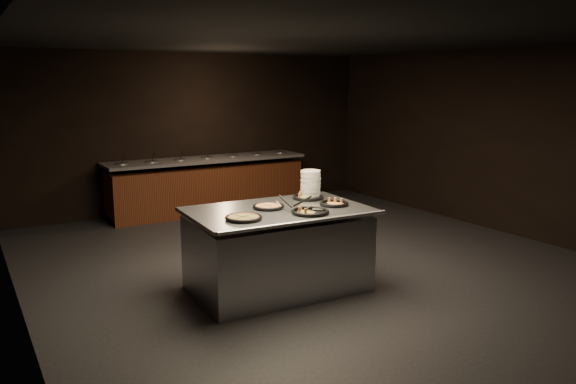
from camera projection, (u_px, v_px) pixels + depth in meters
name	position (u px, v px, depth m)	size (l,w,h in m)	color
room	(315.00, 155.00, 7.14)	(7.02, 8.02, 2.92)	black
salad_bar	(208.00, 188.00, 10.34)	(3.70, 0.83, 1.18)	#592F15
serving_counter	(278.00, 251.00, 6.42)	(2.05, 1.36, 0.96)	#B6B8BE
plate_stack	(311.00, 184.00, 6.96)	(0.25, 0.25, 0.33)	white
pan_veggie_whole	(243.00, 218.00, 5.82)	(0.39, 0.39, 0.04)	black
pan_cheese_whole	(268.00, 207.00, 6.34)	(0.36, 0.36, 0.04)	black
pan_cheese_slices_a	(308.00, 197.00, 6.87)	(0.38, 0.38, 0.04)	black
pan_cheese_slices_b	(310.00, 212.00, 6.10)	(0.41, 0.41, 0.04)	black
pan_veggie_slices	(334.00, 203.00, 6.51)	(0.34, 0.34, 0.04)	black
server_left	(282.00, 203.00, 6.28)	(0.18, 0.30, 0.16)	#B6B8BE
server_right	(307.00, 204.00, 6.21)	(0.31, 0.25, 0.17)	#B6B8BE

